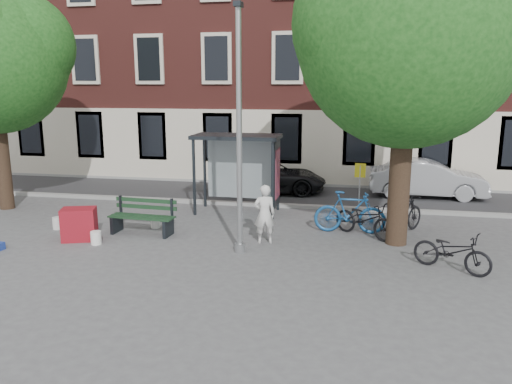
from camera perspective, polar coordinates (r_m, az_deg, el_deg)
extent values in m
plane|color=#4C4C4F|center=(12.95, -1.84, -6.87)|extent=(90.00, 90.00, 0.00)
cube|color=#28282B|center=(19.59, 2.69, -0.29)|extent=(40.00, 4.00, 0.01)
cube|color=gray|center=(17.65, 1.75, -1.49)|extent=(40.00, 0.25, 0.12)
cube|color=gray|center=(21.51, 3.47, 0.97)|extent=(40.00, 0.25, 0.12)
cube|color=maroon|center=(25.24, 4.94, 18.42)|extent=(30.00, 8.00, 14.00)
cylinder|color=#9EA0A3|center=(12.30, -1.93, 6.46)|extent=(0.14, 0.14, 6.00)
cylinder|color=#9EA0A3|center=(12.91, -1.84, -6.37)|extent=(0.28, 0.28, 0.24)
cube|color=#1E2328|center=(12.38, -2.04, 20.65)|extent=(0.18, 0.35, 0.12)
cylinder|color=black|center=(13.72, 16.08, 1.10)|extent=(0.56, 0.56, 3.40)
sphere|color=#164514|center=(13.54, 17.03, 16.65)|extent=(5.60, 5.60, 5.60)
sphere|color=#164514|center=(14.10, 20.82, 18.25)|extent=(3.92, 3.92, 3.92)
sphere|color=#164514|center=(13.22, 13.62, 18.26)|extent=(4.20, 4.20, 4.20)
sphere|color=#164514|center=(12.74, 18.58, 19.59)|extent=(3.64, 3.64, 3.64)
cylinder|color=black|center=(19.17, -26.95, 2.97)|extent=(0.48, 0.48, 3.20)
sphere|color=#164514|center=(18.82, -25.12, 14.95)|extent=(3.36, 3.36, 3.36)
cube|color=#1E2328|center=(16.41, -7.09, 1.63)|extent=(0.08, 0.08, 2.50)
cube|color=#1E2328|center=(15.80, 1.92, 1.31)|extent=(0.08, 0.08, 2.50)
cube|color=#1E2328|center=(17.53, -5.88, 2.33)|extent=(0.08, 0.08, 2.50)
cube|color=#1E2328|center=(16.97, 2.56, 2.06)|extent=(0.08, 0.08, 2.50)
cube|color=#1E2328|center=(16.45, -2.22, 6.35)|extent=(2.85, 1.45, 0.12)
cube|color=#8C999E|center=(17.18, -1.73, 2.61)|extent=(2.34, 0.04, 2.00)
cube|color=#1E2328|center=(16.36, 2.25, 2.13)|extent=(0.12, 1.14, 2.12)
cube|color=#D84C19|center=(16.35, 2.50, 2.12)|extent=(0.02, 0.90, 1.62)
imported|color=silver|center=(13.45, 0.98, -2.54)|extent=(0.67, 0.53, 1.62)
cube|color=#1E2328|center=(15.15, -15.63, -3.52)|extent=(0.13, 0.60, 0.49)
cube|color=#1E2328|center=(14.40, -9.99, -4.06)|extent=(0.13, 0.60, 0.49)
cube|color=#18361E|center=(14.52, -13.29, -2.97)|extent=(1.91, 0.26, 0.04)
cube|color=#18361E|center=(14.68, -12.93, -2.78)|extent=(1.91, 0.26, 0.04)
cube|color=#18361E|center=(14.85, -12.58, -2.60)|extent=(1.91, 0.26, 0.04)
cube|color=#18361E|center=(14.89, -12.43, -1.68)|extent=(1.91, 0.19, 0.11)
cube|color=#18361E|center=(14.85, -12.46, -0.95)|extent=(1.91, 0.19, 0.11)
imported|color=black|center=(12.40, 21.50, -6.31)|extent=(1.87, 1.43, 0.94)
imported|color=#184C86|center=(14.67, 10.67, -2.28)|extent=(2.05, 0.59, 1.23)
imported|color=black|center=(14.40, 12.32, -3.03)|extent=(2.00, 1.72, 1.04)
imported|color=black|center=(14.97, 16.57, -2.48)|extent=(1.55, 1.84, 1.14)
imported|color=black|center=(19.96, 1.64, 1.73)|extent=(4.62, 2.52, 1.23)
imported|color=#A2A3A9|center=(20.14, 19.00, 1.45)|extent=(4.35, 1.59, 1.42)
cube|color=maroon|center=(14.63, -19.55, -3.49)|extent=(1.04, 0.85, 0.90)
cylinder|color=silver|center=(16.04, -21.74, -3.32)|extent=(0.28, 0.28, 0.36)
cylinder|color=white|center=(15.34, -11.42, -3.36)|extent=(0.35, 0.35, 0.36)
cylinder|color=white|center=(14.17, -17.82, -5.01)|extent=(0.36, 0.36, 0.36)
cylinder|color=#9EA0A3|center=(15.57, 11.70, -0.34)|extent=(0.04, 0.04, 1.84)
cube|color=yellow|center=(15.43, 11.82, 2.43)|extent=(0.33, 0.06, 0.43)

